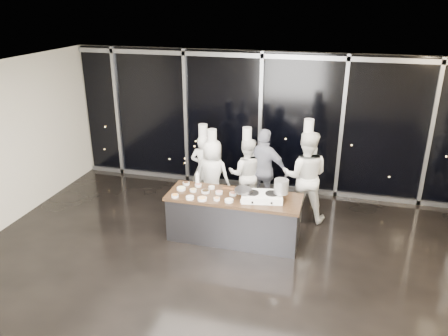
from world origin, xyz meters
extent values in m
plane|color=black|center=(0.00, 0.00, 0.00)|extent=(9.00, 9.00, 0.00)
cube|color=beige|center=(0.00, 3.50, 1.60)|extent=(9.00, 0.02, 3.20)
cube|color=beige|center=(0.00, -3.50, 1.60)|extent=(9.00, 0.02, 3.20)
cube|color=silver|center=(0.00, 0.00, 3.20)|extent=(9.00, 7.00, 0.02)
cube|color=black|center=(0.00, 3.44, 1.60)|extent=(8.90, 0.04, 3.18)
cube|color=gray|center=(0.00, 3.39, 3.10)|extent=(8.90, 0.08, 0.10)
cube|color=gray|center=(0.00, 3.39, 0.05)|extent=(8.90, 0.08, 0.10)
cube|color=gray|center=(-3.60, 3.39, 1.60)|extent=(0.08, 0.08, 3.20)
cube|color=gray|center=(-1.80, 3.39, 1.60)|extent=(0.08, 0.08, 3.20)
cube|color=gray|center=(0.00, 3.39, 1.60)|extent=(0.08, 0.08, 3.20)
cube|color=gray|center=(1.80, 3.39, 1.60)|extent=(0.08, 0.08, 3.20)
cube|color=gray|center=(3.60, 3.39, 1.60)|extent=(0.08, 0.08, 3.20)
cube|color=#3B3B40|center=(0.00, 0.90, 0.42)|extent=(2.40, 0.80, 0.84)
cube|color=#402F1B|center=(0.00, 0.90, 0.87)|extent=(2.46, 0.86, 0.06)
cube|color=white|center=(0.52, 0.87, 0.96)|extent=(0.79, 0.57, 0.12)
cylinder|color=black|center=(0.35, 0.84, 1.03)|extent=(0.28, 0.28, 0.02)
cylinder|color=black|center=(0.70, 0.91, 1.03)|extent=(0.28, 0.28, 0.02)
cylinder|color=black|center=(0.40, 0.61, 0.95)|extent=(0.04, 0.03, 0.04)
cylinder|color=black|center=(0.73, 0.67, 0.95)|extent=(0.04, 0.03, 0.04)
cylinder|color=slate|center=(0.18, 0.83, 1.07)|extent=(0.36, 0.36, 0.05)
cube|color=#4C2B14|center=(-0.08, 0.78, 1.07)|extent=(0.23, 0.07, 0.02)
cylinder|color=#B7B7BA|center=(0.85, 0.94, 1.17)|extent=(0.30, 0.30, 0.26)
cylinder|color=silver|center=(-1.02, 0.57, 0.92)|extent=(0.13, 0.13, 0.04)
cylinder|color=orange|center=(-1.02, 0.57, 0.94)|extent=(0.11, 0.11, 0.01)
cylinder|color=silver|center=(-1.03, 0.90, 0.92)|extent=(0.17, 0.17, 0.04)
cylinder|color=#EBEFA9|center=(-1.03, 0.90, 0.94)|extent=(0.14, 0.14, 0.01)
cylinder|color=silver|center=(-1.02, 1.16, 0.92)|extent=(0.13, 0.13, 0.04)
cylinder|color=#331D0F|center=(-1.02, 1.16, 0.94)|extent=(0.11, 0.11, 0.01)
cylinder|color=silver|center=(-0.74, 0.57, 0.92)|extent=(0.15, 0.15, 0.04)
cylinder|color=silver|center=(-0.74, 0.57, 0.94)|extent=(0.12, 0.12, 0.01)
cylinder|color=silver|center=(-0.78, 0.89, 0.92)|extent=(0.13, 0.13, 0.04)
cylinder|color=tan|center=(-0.78, 0.89, 0.94)|extent=(0.10, 0.10, 0.01)
cylinder|color=silver|center=(-0.77, 1.13, 0.92)|extent=(0.13, 0.13, 0.04)
cylinder|color=#AE6857|center=(-0.77, 1.13, 0.94)|extent=(0.11, 0.11, 0.01)
cylinder|color=silver|center=(-0.51, 0.58, 0.92)|extent=(0.17, 0.17, 0.04)
cylinder|color=#ECAE61|center=(-0.51, 0.58, 0.94)|extent=(0.14, 0.14, 0.01)
cylinder|color=silver|center=(-0.55, 0.90, 0.92)|extent=(0.16, 0.16, 0.04)
cylinder|color=black|center=(-0.55, 0.90, 0.94)|extent=(0.13, 0.13, 0.01)
cylinder|color=silver|center=(-0.49, 1.10, 0.92)|extent=(0.12, 0.12, 0.04)
cylinder|color=beige|center=(-0.49, 1.10, 0.94)|extent=(0.10, 0.10, 0.01)
cylinder|color=silver|center=(-0.26, 0.65, 0.92)|extent=(0.11, 0.11, 0.04)
cylinder|color=tan|center=(-0.26, 0.65, 0.94)|extent=(0.09, 0.09, 0.01)
cylinder|color=silver|center=(-0.29, 0.92, 0.92)|extent=(0.13, 0.13, 0.04)
cylinder|color=tan|center=(-0.29, 0.92, 0.94)|extent=(0.11, 0.11, 0.01)
cylinder|color=silver|center=(-0.03, 0.64, 0.92)|extent=(0.16, 0.16, 0.04)
cylinder|color=beige|center=(-0.03, 0.64, 0.94)|extent=(0.13, 0.13, 0.01)
cylinder|color=silver|center=(-0.03, 0.93, 0.92)|extent=(0.13, 0.13, 0.04)
cylinder|color=brown|center=(-0.03, 0.93, 0.94)|extent=(0.11, 0.11, 0.01)
cylinder|color=silver|center=(0.23, 0.69, 0.92)|extent=(0.14, 0.14, 0.04)
cylinder|color=gold|center=(0.23, 0.69, 0.94)|extent=(0.12, 0.12, 0.01)
cylinder|color=white|center=(-0.82, 1.24, 1.00)|extent=(0.08, 0.08, 0.21)
cone|color=white|center=(-0.82, 1.24, 1.14)|extent=(0.06, 0.06, 0.07)
imported|color=silver|center=(-1.02, 2.30, 0.78)|extent=(0.58, 0.39, 1.56)
cylinder|color=silver|center=(-1.02, 2.30, 1.66)|extent=(0.19, 0.19, 0.26)
imported|color=silver|center=(-0.74, 2.00, 0.78)|extent=(0.83, 0.60, 1.56)
cylinder|color=silver|center=(-0.74, 2.00, 1.66)|extent=(0.22, 0.22, 0.26)
imported|color=silver|center=(-0.06, 2.25, 0.79)|extent=(0.86, 0.72, 1.58)
cylinder|color=silver|center=(-0.06, 2.25, 1.68)|extent=(0.22, 0.22, 0.26)
imported|color=#131A36|center=(0.31, 2.30, 0.89)|extent=(1.12, 0.66, 1.79)
imported|color=silver|center=(1.18, 2.07, 0.95)|extent=(0.96, 0.77, 1.89)
cylinder|color=silver|center=(1.18, 2.07, 1.99)|extent=(0.20, 0.20, 0.26)
camera|label=1|loc=(1.70, -6.13, 4.31)|focal=35.00mm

